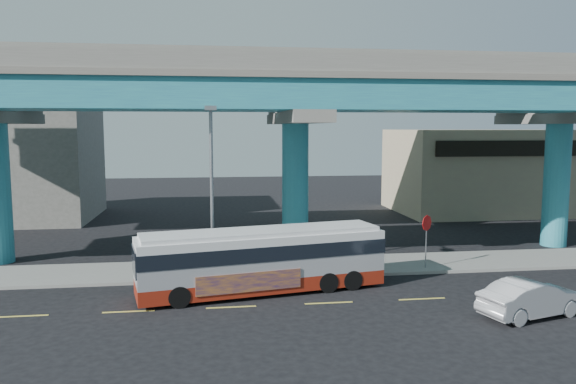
{
  "coord_description": "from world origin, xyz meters",
  "views": [
    {
      "loc": [
        -4.71,
        -22.23,
        7.16
      ],
      "look_at": [
        -1.1,
        4.0,
        4.13
      ],
      "focal_mm": 35.0,
      "sensor_mm": 36.0,
      "label": 1
    }
  ],
  "objects": [
    {
      "name": "lane_markings",
      "position": [
        -0.0,
        -0.3,
        0.01
      ],
      "size": [
        58.0,
        0.12,
        0.01
      ],
      "color": "#D8C64C",
      "rests_on": "ground"
    },
    {
      "name": "viaduct",
      "position": [
        -0.0,
        9.11,
        9.14
      ],
      "size": [
        52.0,
        12.4,
        11.7
      ],
      "color": "#236887",
      "rests_on": "ground"
    },
    {
      "name": "transit_bus",
      "position": [
        -2.55,
        1.65,
        1.52
      ],
      "size": [
        11.05,
        4.4,
        2.78
      ],
      "rotation": [
        0.0,
        0.0,
        0.2
      ],
      "color": "maroon",
      "rests_on": "ground"
    },
    {
      "name": "ground",
      "position": [
        0.0,
        0.0,
        0.0
      ],
      "size": [
        120.0,
        120.0,
        0.0
      ],
      "primitive_type": "plane",
      "color": "black",
      "rests_on": "ground"
    },
    {
      "name": "sedan",
      "position": [
        7.34,
        -2.95,
        0.71
      ],
      "size": [
        3.77,
        5.11,
        1.42
      ],
      "primitive_type": "imported",
      "rotation": [
        0.0,
        0.0,
        1.85
      ],
      "color": "#B4B4B9",
      "rests_on": "ground"
    },
    {
      "name": "building_concrete",
      "position": [
        -20.0,
        24.0,
        4.5
      ],
      "size": [
        12.0,
        10.0,
        9.0
      ],
      "primitive_type": "cube",
      "color": "gray",
      "rests_on": "ground"
    },
    {
      "name": "street_lamp",
      "position": [
        -4.69,
        3.43,
        5.39
      ],
      "size": [
        0.5,
        2.62,
        8.11
      ],
      "color": "gray",
      "rests_on": "sidewalk"
    },
    {
      "name": "building_beige",
      "position": [
        18.0,
        22.98,
        3.51
      ],
      "size": [
        14.0,
        10.23,
        7.0
      ],
      "color": "tan",
      "rests_on": "ground"
    },
    {
      "name": "sidewalk",
      "position": [
        0.0,
        5.5,
        0.07
      ],
      "size": [
        70.0,
        4.0,
        0.15
      ],
      "primitive_type": "cube",
      "color": "gray",
      "rests_on": "ground"
    },
    {
      "name": "stop_sign",
      "position": [
        5.92,
        4.18,
        2.1
      ],
      "size": [
        0.67,
        0.5,
        2.69
      ],
      "rotation": [
        0.0,
        0.0,
        0.23
      ],
      "color": "gray",
      "rests_on": "sidewalk"
    }
  ]
}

